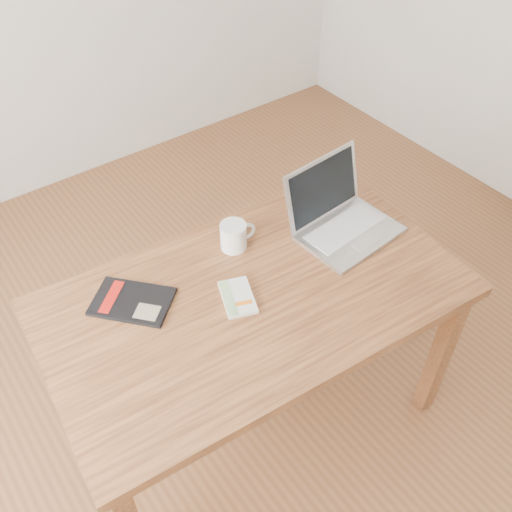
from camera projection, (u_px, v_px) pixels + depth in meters
room at (257, 123)px, 1.53m from camera, size 4.04×4.04×2.70m
desk at (255, 311)px, 1.96m from camera, size 1.46×0.91×0.75m
white_guidebook at (238, 297)px, 1.88m from camera, size 0.15×0.19×0.01m
black_guidebook at (132, 302)px, 1.87m from camera, size 0.29×0.30×0.01m
laptop at (340, 217)px, 2.11m from camera, size 0.38×0.34×0.25m
coffee_mug at (234, 235)px, 2.03m from camera, size 0.14×0.10×0.10m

